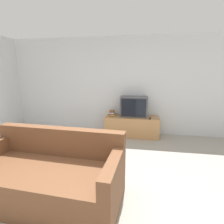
{
  "coord_description": "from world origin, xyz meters",
  "views": [
    {
      "loc": [
        0.62,
        -1.76,
        1.65
      ],
      "look_at": [
        -0.08,
        2.4,
        0.71
      ],
      "focal_mm": 28.0,
      "sensor_mm": 36.0,
      "label": 1
    }
  ],
  "objects_px": {
    "television": "(134,107)",
    "remote_on_stand": "(150,118)",
    "book_stack": "(112,113)",
    "couch": "(49,177)",
    "tv_stand": "(132,126)"
  },
  "relations": [
    {
      "from": "television",
      "to": "book_stack",
      "type": "distance_m",
      "value": 0.62
    },
    {
      "from": "book_stack",
      "to": "remote_on_stand",
      "type": "height_order",
      "value": "book_stack"
    },
    {
      "from": "tv_stand",
      "to": "remote_on_stand",
      "type": "xyz_separation_m",
      "value": [
        0.46,
        -0.14,
        0.28
      ]
    },
    {
      "from": "book_stack",
      "to": "remote_on_stand",
      "type": "bearing_deg",
      "value": -11.55
    },
    {
      "from": "television",
      "to": "remote_on_stand",
      "type": "relative_size",
      "value": 4.54
    },
    {
      "from": "tv_stand",
      "to": "television",
      "type": "bearing_deg",
      "value": 57.65
    },
    {
      "from": "couch",
      "to": "television",
      "type": "bearing_deg",
      "value": 72.53
    },
    {
      "from": "tv_stand",
      "to": "remote_on_stand",
      "type": "bearing_deg",
      "value": -17.03
    },
    {
      "from": "book_stack",
      "to": "couch",
      "type": "bearing_deg",
      "value": -98.81
    },
    {
      "from": "tv_stand",
      "to": "couch",
      "type": "relative_size",
      "value": 0.71
    },
    {
      "from": "remote_on_stand",
      "to": "television",
      "type": "bearing_deg",
      "value": 154.27
    },
    {
      "from": "tv_stand",
      "to": "couch",
      "type": "xyz_separation_m",
      "value": [
        -0.96,
        -2.58,
        0.04
      ]
    },
    {
      "from": "tv_stand",
      "to": "television",
      "type": "distance_m",
      "value": 0.54
    },
    {
      "from": "couch",
      "to": "book_stack",
      "type": "xyz_separation_m",
      "value": [
        0.41,
        2.65,
        0.29
      ]
    },
    {
      "from": "tv_stand",
      "to": "couch",
      "type": "distance_m",
      "value": 2.76
    }
  ]
}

